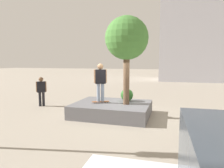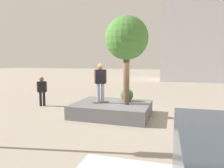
{
  "view_description": "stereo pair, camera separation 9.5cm",
  "coord_description": "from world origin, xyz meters",
  "px_view_note": "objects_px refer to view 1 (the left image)",
  "views": [
    {
      "loc": [
        -2.26,
        9.03,
        2.54
      ],
      "look_at": [
        0.42,
        0.04,
        1.51
      ],
      "focal_mm": 32.49,
      "sensor_mm": 36.0,
      "label": 1
    },
    {
      "loc": [
        -2.35,
        9.01,
        2.54
      ],
      "look_at": [
        0.42,
        0.04,
        1.51
      ],
      "focal_mm": 32.49,
      "sensor_mm": 36.0,
      "label": 2
    }
  ],
  "objects_px": {
    "skateboard": "(101,102)",
    "passerby_with_bag": "(41,89)",
    "planter_ledge": "(112,109)",
    "skateboarder": "(100,80)",
    "plaza_tree": "(127,39)"
  },
  "relations": [
    {
      "from": "skateboard",
      "to": "passerby_with_bag",
      "type": "bearing_deg",
      "value": -13.82
    },
    {
      "from": "plaza_tree",
      "to": "skateboarder",
      "type": "bearing_deg",
      "value": 3.02
    },
    {
      "from": "skateboard",
      "to": "passerby_with_bag",
      "type": "relative_size",
      "value": 0.48
    },
    {
      "from": "plaza_tree",
      "to": "planter_ledge",
      "type": "bearing_deg",
      "value": -5.92
    },
    {
      "from": "skateboard",
      "to": "passerby_with_bag",
      "type": "height_order",
      "value": "passerby_with_bag"
    },
    {
      "from": "skateboarder",
      "to": "skateboard",
      "type": "bearing_deg",
      "value": -90.0
    },
    {
      "from": "planter_ledge",
      "to": "skateboarder",
      "type": "relative_size",
      "value": 1.96
    },
    {
      "from": "planter_ledge",
      "to": "plaza_tree",
      "type": "relative_size",
      "value": 0.88
    },
    {
      "from": "planter_ledge",
      "to": "skateboard",
      "type": "relative_size",
      "value": 4.33
    },
    {
      "from": "skateboard",
      "to": "skateboarder",
      "type": "relative_size",
      "value": 0.45
    },
    {
      "from": "plaza_tree",
      "to": "skateboard",
      "type": "relative_size",
      "value": 4.9
    },
    {
      "from": "skateboard",
      "to": "plaza_tree",
      "type": "bearing_deg",
      "value": -176.98
    },
    {
      "from": "passerby_with_bag",
      "to": "skateboard",
      "type": "bearing_deg",
      "value": 166.18
    },
    {
      "from": "planter_ledge",
      "to": "skateboard",
      "type": "xyz_separation_m",
      "value": [
        0.52,
        0.14,
        0.36
      ]
    },
    {
      "from": "planter_ledge",
      "to": "passerby_with_bag",
      "type": "distance_m",
      "value": 4.59
    }
  ]
}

